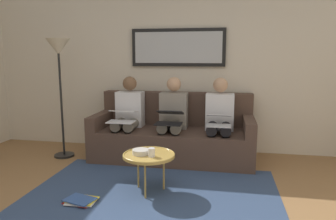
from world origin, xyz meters
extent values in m
cube|color=beige|center=(0.00, -2.60, 1.30)|extent=(6.00, 0.12, 2.60)
cube|color=#33476B|center=(0.00, -0.85, 0.00)|extent=(2.60, 1.80, 0.01)
cube|color=#4C382D|center=(0.00, -2.05, 0.21)|extent=(2.20, 0.90, 0.42)
cube|color=#4C382D|center=(0.00, -2.40, 0.66)|extent=(2.20, 0.20, 0.48)
cube|color=#4C382D|center=(-1.03, -2.05, 0.52)|extent=(0.14, 0.90, 0.20)
cube|color=#4C382D|center=(1.03, -2.05, 0.52)|extent=(0.14, 0.90, 0.20)
cube|color=black|center=(0.00, -2.51, 1.55)|extent=(1.39, 0.04, 0.55)
cube|color=#B2B7BC|center=(0.00, -2.48, 1.55)|extent=(1.29, 0.01, 0.45)
cylinder|color=tan|center=(0.05, -0.90, 0.40)|extent=(0.55, 0.55, 0.03)
torus|color=tan|center=(0.05, -0.90, 0.41)|extent=(0.55, 0.55, 0.02)
cylinder|color=#B28E42|center=(0.05, -0.74, 0.19)|extent=(0.02, 0.02, 0.39)
cylinder|color=#B28E42|center=(-0.09, -0.98, 0.19)|extent=(0.02, 0.02, 0.39)
cylinder|color=#B28E42|center=(0.20, -0.98, 0.19)|extent=(0.02, 0.02, 0.39)
cylinder|color=silver|center=(0.01, -0.83, 0.46)|extent=(0.07, 0.07, 0.09)
cylinder|color=beige|center=(0.14, -0.89, 0.44)|extent=(0.18, 0.18, 0.05)
cube|color=silver|center=(-0.64, -2.15, 0.67)|extent=(0.38, 0.22, 0.50)
sphere|color=tan|center=(-0.64, -2.15, 1.04)|extent=(0.20, 0.20, 0.20)
cylinder|color=#232328|center=(-0.73, -1.94, 0.49)|extent=(0.14, 0.42, 0.14)
cylinder|color=#232328|center=(-0.55, -1.94, 0.49)|extent=(0.14, 0.42, 0.14)
cylinder|color=#232328|center=(-0.73, -1.73, 0.21)|extent=(0.11, 0.11, 0.42)
cylinder|color=#232328|center=(-0.55, -1.73, 0.21)|extent=(0.11, 0.11, 0.42)
cube|color=silver|center=(-0.64, -1.73, 0.57)|extent=(0.31, 0.21, 0.01)
cube|color=silver|center=(-0.64, -1.86, 0.67)|extent=(0.31, 0.21, 0.06)
cube|color=#A5C6EA|center=(-0.64, -1.86, 0.68)|extent=(0.28, 0.18, 0.05)
cube|color=gray|center=(0.00, -2.15, 0.67)|extent=(0.38, 0.22, 0.50)
sphere|color=tan|center=(0.00, -2.15, 1.04)|extent=(0.20, 0.20, 0.20)
cylinder|color=gray|center=(-0.09, -1.94, 0.49)|extent=(0.14, 0.42, 0.14)
cylinder|color=gray|center=(0.09, -1.94, 0.49)|extent=(0.14, 0.42, 0.14)
cylinder|color=gray|center=(-0.09, -1.73, 0.21)|extent=(0.11, 0.11, 0.42)
cylinder|color=gray|center=(0.09, -1.73, 0.21)|extent=(0.11, 0.11, 0.42)
cube|color=black|center=(0.00, -1.73, 0.57)|extent=(0.34, 0.24, 0.01)
cube|color=black|center=(0.00, -1.89, 0.68)|extent=(0.34, 0.23, 0.09)
cube|color=#A5C6EA|center=(0.00, -1.88, 0.69)|extent=(0.31, 0.20, 0.07)
cube|color=silver|center=(0.64, -2.15, 0.67)|extent=(0.38, 0.22, 0.50)
sphere|color=brown|center=(0.64, -2.15, 1.04)|extent=(0.20, 0.20, 0.20)
cylinder|color=gray|center=(0.55, -1.94, 0.49)|extent=(0.14, 0.42, 0.14)
cylinder|color=gray|center=(0.73, -1.94, 0.49)|extent=(0.14, 0.42, 0.14)
cylinder|color=gray|center=(0.55, -1.73, 0.21)|extent=(0.11, 0.11, 0.42)
cylinder|color=gray|center=(0.73, -1.73, 0.21)|extent=(0.11, 0.11, 0.42)
cube|color=white|center=(0.64, -1.73, 0.57)|extent=(0.35, 0.23, 0.01)
cube|color=white|center=(0.64, -1.87, 0.68)|extent=(0.35, 0.23, 0.05)
cube|color=#A5C6EA|center=(0.64, -1.86, 0.69)|extent=(0.32, 0.20, 0.04)
cube|color=red|center=(0.67, -0.53, 0.01)|extent=(0.31, 0.24, 0.01)
cube|color=white|center=(0.64, -0.52, 0.02)|extent=(0.29, 0.21, 0.01)
cube|color=yellow|center=(0.64, -0.53, 0.03)|extent=(0.30, 0.23, 0.01)
cube|color=#33569E|center=(0.66, -0.51, 0.04)|extent=(0.32, 0.27, 0.01)
cylinder|color=black|center=(1.55, -1.85, 0.01)|extent=(0.28, 0.28, 0.03)
cylinder|color=black|center=(1.55, -1.85, 0.75)|extent=(0.03, 0.03, 1.50)
cone|color=beige|center=(1.55, -1.85, 1.55)|extent=(0.32, 0.32, 0.22)
camera|label=1|loc=(-0.72, 2.17, 1.42)|focal=33.66mm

